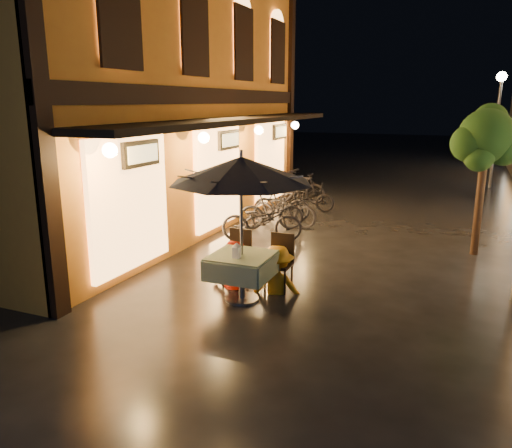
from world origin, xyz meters
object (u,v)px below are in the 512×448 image
at_px(person_orange, 233,242).
at_px(person_yellow, 277,247).
at_px(cafe_table, 242,266).
at_px(bicycle_0, 262,221).
at_px(patio_umbrella, 241,170).
at_px(table_lantern, 237,249).

xyz_separation_m(person_orange, person_yellow, (0.84, -0.01, -0.00)).
xyz_separation_m(cafe_table, person_yellow, (0.40, 0.57, 0.20)).
distance_m(cafe_table, bicycle_0, 3.58).
relative_size(cafe_table, bicycle_0, 0.53).
bearing_deg(person_yellow, person_orange, -16.23).
distance_m(cafe_table, patio_umbrella, 1.56).
bearing_deg(table_lantern, cafe_table, 90.00).
xyz_separation_m(table_lantern, person_yellow, (0.40, 0.76, -0.13)).
bearing_deg(person_orange, patio_umbrella, 113.67).
bearing_deg(patio_umbrella, cafe_table, 180.00).
distance_m(person_yellow, bicycle_0, 3.21).
bearing_deg(cafe_table, table_lantern, -90.00).
bearing_deg(table_lantern, bicycle_0, 106.02).
bearing_deg(cafe_table, person_orange, 126.80).
height_order(cafe_table, table_lantern, table_lantern).
bearing_deg(table_lantern, person_orange, 119.56).
bearing_deg(bicycle_0, table_lantern, 175.13).
xyz_separation_m(cafe_table, patio_umbrella, (0.00, 0.00, 1.56)).
bearing_deg(bicycle_0, patio_umbrella, 175.95).
relative_size(cafe_table, person_yellow, 0.63).
relative_size(person_orange, bicycle_0, 0.85).
relative_size(table_lantern, person_yellow, 0.16).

